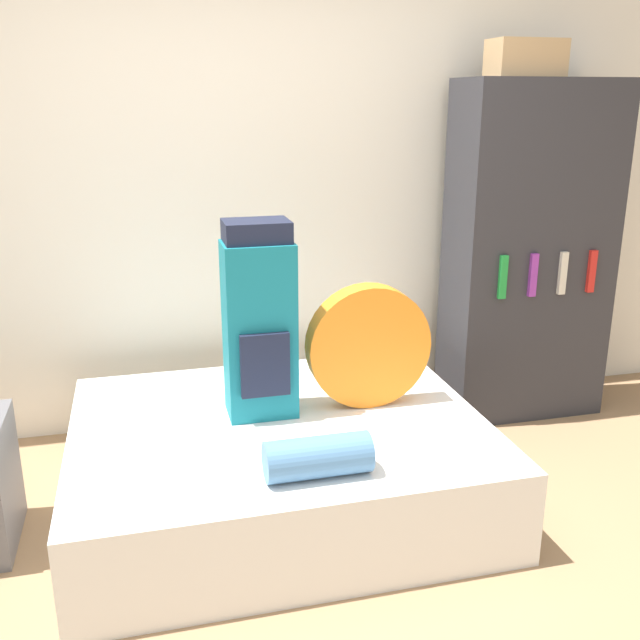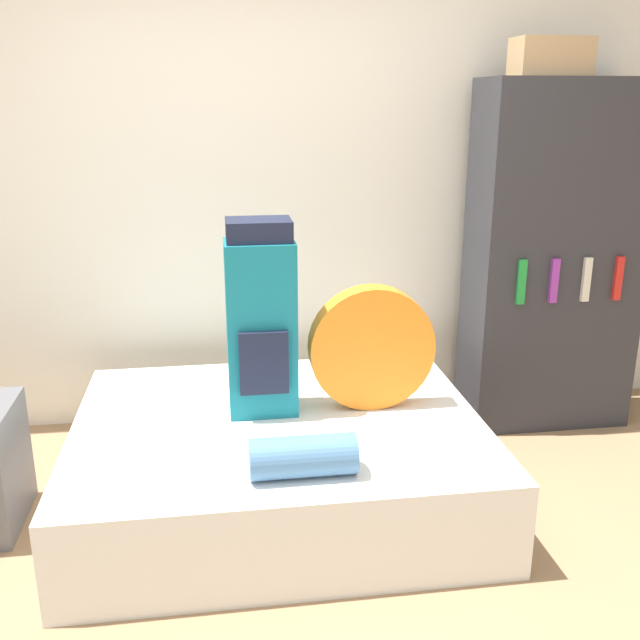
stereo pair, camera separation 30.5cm
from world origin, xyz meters
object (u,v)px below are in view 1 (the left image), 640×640
backpack (259,323)px  sleeping_roll (318,457)px  tent_bag (368,346)px  cardboard_box (526,58)px  bookshelf (528,254)px

backpack → sleeping_roll: size_ratio=2.17×
tent_bag → backpack: bearing=176.7°
sleeping_roll → cardboard_box: 2.34m
tent_bag → sleeping_roll: size_ratio=1.42×
bookshelf → cardboard_box: (-0.12, -0.02, 1.03)m
sleeping_roll → bookshelf: size_ratio=0.22×
bookshelf → cardboard_box: 1.03m
bookshelf → tent_bag: bearing=-152.4°
tent_bag → cardboard_box: cardboard_box is taller
tent_bag → sleeping_roll: tent_bag is taller
backpack → tent_bag: backpack is taller
tent_bag → cardboard_box: (1.01, 0.58, 1.27)m
backpack → cardboard_box: (1.50, 0.55, 1.13)m
backpack → tent_bag: bearing=-3.3°
backpack → tent_bag: 0.51m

